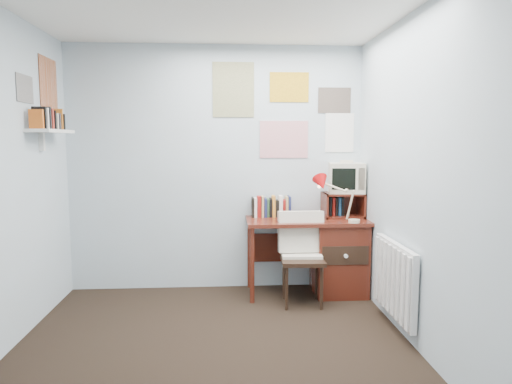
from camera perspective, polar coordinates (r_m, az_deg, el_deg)
ground at (r=3.34m, az=-5.42°, el=-21.07°), size 3.50×3.50×0.00m
back_wall at (r=4.72m, az=-4.99°, el=2.91°), size 3.00×0.02×2.50m
right_wall at (r=3.28m, az=21.48°, el=0.94°), size 0.02×3.50×2.50m
desk at (r=4.70m, az=9.60°, el=-7.60°), size 1.20×0.55×0.76m
desk_chair at (r=4.34m, az=5.82°, el=-8.50°), size 0.45×0.43×0.84m
desk_lamp at (r=4.43m, az=12.22°, el=-1.20°), size 0.34×0.31×0.40m
tv_riser at (r=4.75m, az=10.79°, el=-1.59°), size 0.40×0.30×0.25m
crt_tv at (r=4.74m, az=11.22°, el=1.93°), size 0.39×0.37×0.33m
book_row at (r=4.70m, az=3.11°, el=-1.75°), size 0.60×0.14×0.22m
radiator at (r=3.93m, az=16.96°, el=-10.41°), size 0.09×0.80×0.60m
wall_shelf at (r=4.33m, az=-24.25°, el=6.95°), size 0.20×0.62×0.24m
posters_back at (r=4.75m, az=3.55°, el=10.19°), size 1.20×0.01×0.90m
posters_left at (r=4.38m, az=-25.66°, el=11.86°), size 0.01×0.70×0.60m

